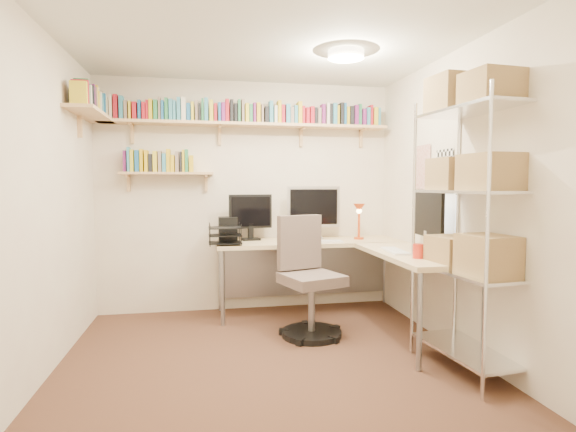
% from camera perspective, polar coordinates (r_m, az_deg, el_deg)
% --- Properties ---
extents(ground, '(3.20, 3.20, 0.00)m').
position_cam_1_polar(ground, '(3.76, -2.68, -17.58)').
color(ground, '#49281F').
rests_on(ground, ground).
extents(room_shell, '(3.24, 3.04, 2.52)m').
position_cam_1_polar(room_shell, '(3.50, -2.69, 6.73)').
color(room_shell, beige).
rests_on(room_shell, ground).
extents(wall_shelves, '(3.12, 1.09, 0.80)m').
position_cam_1_polar(wall_shelves, '(4.80, -9.96, 11.68)').
color(wall_shelves, '#DBB17B').
rests_on(wall_shelves, ground).
extents(corner_desk, '(2.10, 2.00, 1.36)m').
position_cam_1_polar(corner_desk, '(4.58, 4.36, -3.59)').
color(corner_desk, beige).
rests_on(corner_desk, ground).
extents(office_chair, '(0.61, 0.62, 1.09)m').
position_cam_1_polar(office_chair, '(4.17, 2.57, -8.76)').
color(office_chair, black).
rests_on(office_chair, ground).
extents(wire_rack, '(0.50, 0.91, 2.20)m').
position_cam_1_polar(wire_rack, '(3.51, 22.24, 3.91)').
color(wire_rack, silver).
rests_on(wire_rack, ground).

